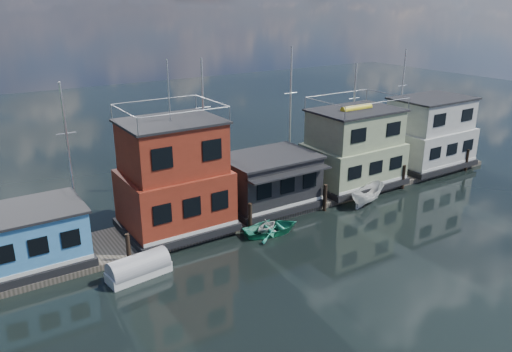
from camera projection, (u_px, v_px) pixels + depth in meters
ground at (384, 271)px, 30.87m from camera, size 160.00×160.00×0.00m
dock at (273, 205)px, 40.29m from camera, size 48.00×5.00×0.40m
houseboat_blue at (32, 237)px, 30.39m from camera, size 6.40×4.90×3.66m
houseboat_red at (174, 179)px, 34.63m from camera, size 7.40×5.90×11.86m
houseboat_dark at (269, 180)px, 39.28m from camera, size 7.40×6.10×4.06m
houseboat_green at (354, 149)px, 43.54m from camera, size 8.40×5.90×7.03m
houseboat_white at (429, 133)px, 48.67m from camera, size 8.40×5.90×6.66m
pilings at (291, 207)px, 37.61m from camera, size 42.28×0.28×2.20m
background_masts at (279, 119)px, 45.69m from camera, size 36.40×0.16×12.00m
tarp_runabout at (139, 268)px, 30.07m from camera, size 3.96×1.94×1.55m
motorboat at (367, 195)px, 40.73m from camera, size 4.30×2.49×1.56m
dinghy_white at (267, 226)px, 35.77m from camera, size 2.54×2.37×1.09m
dinghy_teal at (272, 228)px, 35.70m from camera, size 4.51×3.50×0.86m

